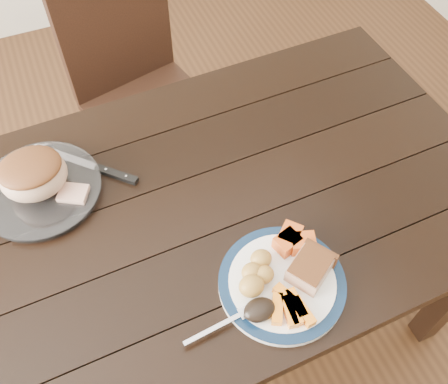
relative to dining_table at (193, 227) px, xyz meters
name	(u,v)px	position (x,y,z in m)	size (l,w,h in m)	color
ground	(202,320)	(0.00, 0.00, -0.66)	(4.00, 4.00, 0.00)	#472B16
dining_table	(193,227)	(0.00, 0.00, 0.00)	(1.63, 0.95, 0.75)	black
chair_far	(139,85)	(0.05, 0.74, -0.13)	(0.51, 0.52, 0.93)	black
dinner_plate	(282,283)	(0.11, -0.28, 0.10)	(0.29, 0.29, 0.02)	white
plate_rim	(282,282)	(0.11, -0.28, 0.11)	(0.29, 0.29, 0.02)	#0B1D37
serving_platter	(41,191)	(-0.34, 0.19, 0.10)	(0.30, 0.30, 0.02)	white
pork_slice	(310,268)	(0.18, -0.28, 0.13)	(0.10, 0.08, 0.04)	tan
roasted_potatoes	(256,274)	(0.06, -0.25, 0.13)	(0.10, 0.10, 0.05)	gold
carrot_batons	(291,307)	(0.10, -0.34, 0.12)	(0.09, 0.11, 0.02)	orange
pumpkin_wedges	(293,241)	(0.18, -0.20, 0.13)	(0.10, 0.09, 0.04)	#F15A1A
dark_mushroom	(260,310)	(0.03, -0.32, 0.13)	(0.07, 0.05, 0.03)	black
fork	(227,322)	(-0.04, -0.32, 0.11)	(0.18, 0.03, 0.00)	silver
roast_joint	(34,176)	(-0.34, 0.19, 0.16)	(0.16, 0.14, 0.11)	tan
cut_slice	(73,194)	(-0.26, 0.14, 0.12)	(0.07, 0.06, 0.02)	tan
carving_knife	(103,170)	(-0.17, 0.20, 0.10)	(0.24, 0.24, 0.01)	silver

